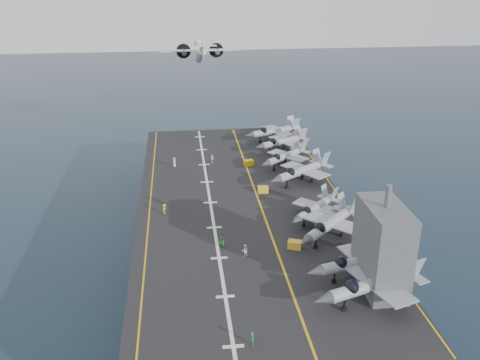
{
  "coord_description": "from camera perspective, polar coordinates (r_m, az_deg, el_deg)",
  "views": [
    {
      "loc": [
        -11.09,
        -89.47,
        51.64
      ],
      "look_at": [
        0.0,
        4.0,
        13.0
      ],
      "focal_mm": 40.0,
      "sensor_mm": 36.0,
      "label": 1
    }
  ],
  "objects": [
    {
      "name": "deck_edge_port",
      "position": [
        98.69,
        -9.58,
        -2.7
      ],
      "size": [
        0.25,
        90.0,
        0.02
      ],
      "primitive_type": "cube",
      "color": "gold",
      "rests_on": "flight_deck"
    },
    {
      "name": "fighter_jet_1",
      "position": [
        77.06,
        12.82,
        -8.38
      ],
      "size": [
        17.17,
        13.58,
        5.25
      ],
      "primitive_type": null,
      "color": "gray",
      "rests_on": "flight_deck"
    },
    {
      "name": "crew_6",
      "position": [
        64.41,
        1.33,
        -16.52
      ],
      "size": [
        0.94,
        1.18,
        1.71
      ],
      "primitive_type": "imported",
      "color": "green",
      "rests_on": "flight_deck"
    },
    {
      "name": "crew_3",
      "position": [
        94.94,
        -8.05,
        -3.06
      ],
      "size": [
        0.98,
        1.23,
        1.8
      ],
      "primitive_type": "imported",
      "color": "yellow",
      "rests_on": "flight_deck"
    },
    {
      "name": "tow_cart_b",
      "position": [
        102.69,
        2.47,
        -1.02
      ],
      "size": [
        2.1,
        1.45,
        1.2
      ],
      "primitive_type": null,
      "color": "yellow",
      "rests_on": "flight_deck"
    },
    {
      "name": "deck_edge_stbd",
      "position": [
        102.86,
        10.56,
        -1.71
      ],
      "size": [
        0.25,
        90.0,
        0.02
      ],
      "primitive_type": "cube",
      "color": "gold",
      "rests_on": "flight_deck"
    },
    {
      "name": "tow_cart_c",
      "position": [
        116.25,
        0.92,
        1.86
      ],
      "size": [
        2.29,
        1.8,
        1.21
      ],
      "primitive_type": null,
      "color": "#CFA607",
      "rests_on": "flight_deck"
    },
    {
      "name": "ground",
      "position": [
        103.9,
        0.26,
        -7.49
      ],
      "size": [
        500.0,
        500.0,
        0.0
      ],
      "primitive_type": "plane",
      "color": "#142135",
      "rests_on": "ground"
    },
    {
      "name": "fighter_jet_2",
      "position": [
        86.39,
        9.63,
        -4.5
      ],
      "size": [
        18.51,
        18.48,
        5.45
      ],
      "primitive_type": null,
      "color": "#9099A0",
      "rests_on": "flight_deck"
    },
    {
      "name": "crew_5",
      "position": [
        116.27,
        -7.03,
        1.9
      ],
      "size": [
        1.23,
        1.44,
        2.02
      ],
      "primitive_type": "imported",
      "color": "silver",
      "rests_on": "flight_deck"
    },
    {
      "name": "fighter_jet_8",
      "position": [
        132.43,
        3.75,
        5.31
      ],
      "size": [
        17.7,
        14.95,
        5.22
      ],
      "primitive_type": null,
      "color": "gray",
      "rests_on": "flight_deck"
    },
    {
      "name": "fighter_jet_0",
      "position": [
        72.19,
        14.1,
        -10.62
      ],
      "size": [
        18.76,
        15.46,
        5.6
      ],
      "primitive_type": null,
      "color": "#9198A2",
      "rests_on": "flight_deck"
    },
    {
      "name": "hull",
      "position": [
        101.51,
        0.27,
        -5.04
      ],
      "size": [
        36.0,
        90.0,
        10.0
      ],
      "primitive_type": "cube",
      "color": "#56595E",
      "rests_on": "ground"
    },
    {
      "name": "tow_cart_a",
      "position": [
        83.61,
        5.86,
        -6.87
      ],
      "size": [
        2.43,
        2.01,
        1.25
      ],
      "primitive_type": null,
      "color": "gold",
      "rests_on": "flight_deck"
    },
    {
      "name": "flight_deck",
      "position": [
        99.22,
        0.27,
        -2.37
      ],
      "size": [
        38.0,
        92.0,
        0.4
      ],
      "primitive_type": "cube",
      "color": "black",
      "rests_on": "hull"
    },
    {
      "name": "crew_7",
      "position": [
        80.84,
        0.53,
        -7.54
      ],
      "size": [
        1.21,
        0.82,
        1.98
      ],
      "primitive_type": "imported",
      "color": "silver",
      "rests_on": "flight_deck"
    },
    {
      "name": "fighter_jet_3",
      "position": [
        92.39,
        8.05,
        -2.87
      ],
      "size": [
        15.32,
        15.34,
        4.52
      ],
      "primitive_type": null,
      "color": "gray",
      "rests_on": "flight_deck"
    },
    {
      "name": "crew_2",
      "position": [
        83.08,
        -1.96,
        -6.69
      ],
      "size": [
        1.04,
        1.32,
        1.94
      ],
      "primitive_type": "imported",
      "color": "#288B2D",
      "rests_on": "flight_deck"
    },
    {
      "name": "landing_centerline",
      "position": [
        98.64,
        -3.19,
        -2.42
      ],
      "size": [
        0.5,
        90.0,
        0.02
      ],
      "primitive_type": "cube",
      "color": "silver",
      "rests_on": "flight_deck"
    },
    {
      "name": "fighter_jet_7",
      "position": [
        125.13,
        4.65,
        4.2
      ],
      "size": [
        17.05,
        15.07,
        4.95
      ],
      "primitive_type": null,
      "color": "gray",
      "rests_on": "flight_deck"
    },
    {
      "name": "foul_line",
      "position": [
        99.51,
        1.99,
        -2.17
      ],
      "size": [
        0.35,
        90.0,
        0.02
      ],
      "primitive_type": "cube",
      "color": "gold",
      "rests_on": "flight_deck"
    },
    {
      "name": "crew_4",
      "position": [
        117.52,
        -3.01,
        2.26
      ],
      "size": [
        1.43,
        1.27,
        2.0
      ],
      "primitive_type": "imported",
      "color": "silver",
      "rests_on": "flight_deck"
    },
    {
      "name": "fighter_jet_5",
      "position": [
        107.07,
        6.65,
        1.08
      ],
      "size": [
        18.81,
        17.56,
        5.44
      ],
      "primitive_type": null,
      "color": "gray",
      "rests_on": "flight_deck"
    },
    {
      "name": "island_superstructure",
      "position": [
        73.19,
        15.05,
        -5.97
      ],
      "size": [
        5.0,
        10.0,
        15.0
      ],
      "primitive_type": null,
      "color": "#56595E",
      "rests_on": "flight_deck"
    },
    {
      "name": "fighter_jet_6",
      "position": [
        115.73,
        4.9,
        2.63
      ],
      "size": [
        16.64,
        16.09,
        4.84
      ],
      "primitive_type": null,
      "color": "#8D949B",
      "rests_on": "flight_deck"
    },
    {
      "name": "transport_plane",
      "position": [
        143.03,
        -4.2,
        13.15
      ],
      "size": [
        21.83,
        15.39,
        5.01
      ],
      "primitive_type": null,
      "color": "silver"
    }
  ]
}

